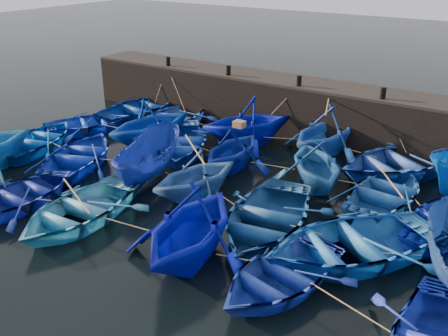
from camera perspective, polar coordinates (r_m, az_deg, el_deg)
The scene contains 31 objects.
ground at distance 17.58m, azimuth -5.83°, elevation -5.59°, with size 120.00×120.00×0.00m, color black.
quay_wall at distance 25.39m, azimuth 9.25°, elevation 6.67°, with size 26.00×2.50×2.50m, color black.
quay_top at distance 25.05m, azimuth 9.44°, elevation 9.53°, with size 26.00×2.50×0.12m, color black.
bollard_0 at distance 28.42m, azimuth -6.41°, elevation 12.02°, with size 0.24×0.24×0.50m, color black.
bollard_1 at distance 26.08m, azimuth 0.51°, elevation 11.11°, with size 0.24×0.24×0.50m, color black.
bollard_2 at distance 24.18m, azimuth 8.58°, elevation 9.84°, with size 0.24×0.24×0.50m, color black.
bollard_3 at distance 22.83m, azimuth 17.73°, elevation 8.15°, with size 0.24×0.24×0.50m, color black.
boat_0 at distance 28.09m, azimuth -9.50°, elevation 6.81°, with size 3.78×5.28×1.09m, color navy.
boat_1 at distance 26.13m, azimuth -6.06°, elevation 5.70°, with size 3.70×5.17×1.07m, color blue.
boat_2 at distance 23.54m, azimuth 2.68°, elevation 5.37°, with size 3.82×4.43×2.33m, color #000C9D.
boat_3 at distance 22.71m, azimuth 11.50°, elevation 4.18°, with size 3.78×4.38×2.31m, color #1C4CAE.
boat_4 at distance 21.70m, azimuth 19.31°, elevation 0.75°, with size 4.05×5.66×1.17m, color #1F4294.
boat_6 at distance 26.36m, azimuth -15.09°, elevation 4.98°, with size 3.18×4.44×0.92m, color #1237D3.
boat_7 at distance 23.46m, azimuth -8.40°, elevation 5.12°, with size 3.88×4.50×2.37m, color #033194.
boat_8 at distance 22.80m, azimuth -5.24°, elevation 3.06°, with size 3.87×5.41×1.12m, color blue.
boat_9 at distance 20.78m, azimuth 1.01°, elevation 2.29°, with size 3.20×3.71×1.95m, color navy.
boat_10 at distance 19.47m, azimuth 10.55°, elevation 0.60°, with size 3.45×4.00×2.11m, color #195490.
boat_11 at distance 19.06m, azimuth 18.12°, elevation -2.65°, with size 3.33×4.65×0.97m, color #1A5093.
boat_13 at distance 24.67m, azimuth -20.46°, elevation 3.07°, with size 3.39×4.74×0.98m, color #0647A7.
boat_14 at distance 22.20m, azimuth -16.11°, elevation 1.46°, with size 3.51×4.90×1.02m, color #0B27A3.
boat_15 at distance 20.11m, azimuth -8.69°, elevation 1.04°, with size 1.76×4.68×1.81m, color navy.
boat_16 at distance 18.31m, azimuth -3.29°, elevation -0.78°, with size 3.24×3.76×1.98m, color #2A569E.
boat_17 at distance 16.40m, azimuth 4.76°, elevation -5.62°, with size 3.85×5.38×1.12m, color navy.
boat_18 at distance 15.43m, azimuth 14.30°, elevation -8.24°, with size 4.08×5.70×1.18m, color blue.
boat_21 at distance 19.40m, azimuth -22.22°, elevation -2.84°, with size 3.25×4.54×0.94m, color navy.
boat_22 at distance 17.61m, azimuth -16.36°, elevation -4.56°, with size 3.53×4.94×1.02m, color #3683C8.
boat_23 at distance 14.62m, azimuth -3.85°, elevation -6.54°, with size 3.98×4.62×2.43m, color #010AA2.
boat_24 at distance 13.96m, azimuth 6.43°, elevation -12.00°, with size 3.15×4.41×0.91m, color #1B359A.
wooden_crate at distance 20.25m, azimuth 1.75°, elevation 5.04°, with size 0.44×0.39×0.26m, color brown.
mooring_ropes at distance 20.85m, azimuth 1.85°, elevation 2.06°, with size 17.12×11.96×2.10m.
loose_oars at distance 18.57m, azimuth 3.43°, elevation 1.63°, with size 10.55×12.43×1.40m.
Camera 1 is at (9.94, -11.69, 8.58)m, focal length 40.00 mm.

